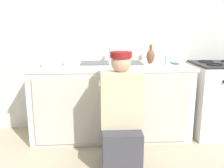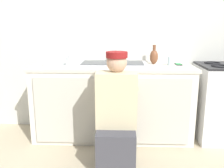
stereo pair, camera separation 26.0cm
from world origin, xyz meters
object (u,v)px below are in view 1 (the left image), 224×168
Objects in this scene: vase_decorative at (151,56)px; water_glass at (167,60)px; plumber_person at (121,120)px; sink_double_basin at (111,64)px; cell_phone at (174,63)px; stove_range at (219,99)px; dish_rack_tray at (55,64)px.

vase_decorative reaches higher than water_glass.
plumber_person is 1.04m from water_glass.
cell_phone is (0.79, 0.10, -0.01)m from sink_double_basin.
cell_phone is at bearing -9.21° from vase_decorative.
plumber_person reaches higher than water_glass.
stove_range is 0.82m from water_glass.
cell_phone is at bearing 6.99° from sink_double_basin.
dish_rack_tray is (-0.64, -0.03, 0.01)m from sink_double_basin.
water_glass is (0.18, -0.11, -0.04)m from vase_decorative.
stove_range is 0.71m from cell_phone.
vase_decorative reaches higher than plumber_person.
vase_decorative is 0.82× the size of dish_rack_tray.
plumber_person is 1.14m from cell_phone.
plumber_person is at bearing -131.06° from water_glass.
dish_rack_tray is (-1.98, -0.02, 0.45)m from stove_range.
plumber_person is at bearing -42.75° from dish_rack_tray.
vase_decorative is (-0.84, 0.15, 0.52)m from stove_range.
stove_range is (1.34, -0.00, -0.45)m from sink_double_basin.
cell_phone is (0.73, 0.77, 0.43)m from plumber_person.
sink_double_basin is at bearing -177.48° from water_glass.
stove_range is 9.09× the size of water_glass.
plumber_person is 1.05m from dish_rack_tray.
sink_double_basin is 0.64m from dish_rack_tray.
plumber_person is 3.94× the size of dish_rack_tray.
stove_range is 1.44m from plumber_person.
vase_decorative is (0.50, 0.14, 0.07)m from sink_double_basin.
dish_rack_tray is at bearing -175.06° from cell_phone.
dish_rack_tray is 1.31m from water_glass.
stove_range reaches higher than cell_phone.
water_glass is (1.31, 0.06, 0.03)m from dish_rack_tray.
plumber_person is 11.04× the size of water_glass.
stove_range is at bearing 27.73° from plumber_person.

